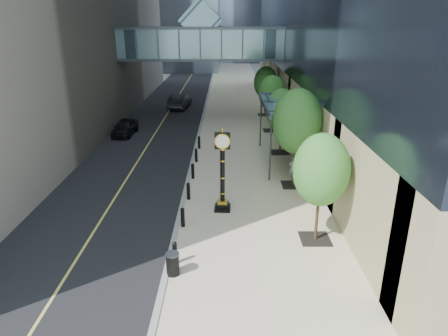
% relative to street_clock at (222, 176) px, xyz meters
% --- Properties ---
extents(ground, '(320.00, 320.00, 0.00)m').
position_rel_street_clock_xyz_m(ground, '(0.75, -6.08, -2.00)').
color(ground, gray).
rests_on(ground, ground).
extents(road, '(8.00, 180.00, 0.02)m').
position_rel_street_clock_xyz_m(road, '(-6.25, 33.92, -1.99)').
color(road, black).
rests_on(road, ground).
extents(sidewalk, '(8.00, 180.00, 0.06)m').
position_rel_street_clock_xyz_m(sidewalk, '(1.75, 33.92, -1.97)').
color(sidewalk, '#C6B498').
rests_on(sidewalk, ground).
extents(curb, '(0.25, 180.00, 0.07)m').
position_rel_street_clock_xyz_m(curb, '(-2.25, 33.92, -1.97)').
color(curb, gray).
rests_on(curb, ground).
extents(skywalk, '(17.00, 4.20, 5.80)m').
position_rel_street_clock_xyz_m(skywalk, '(-2.25, 21.92, 5.71)').
color(skywalk, slate).
rests_on(skywalk, ground).
extents(entrance_canopy, '(3.00, 8.00, 4.38)m').
position_rel_street_clock_xyz_m(entrance_canopy, '(4.23, 7.92, 2.19)').
color(entrance_canopy, '#383F44').
rests_on(entrance_canopy, ground).
extents(bollard_row, '(0.20, 16.20, 0.90)m').
position_rel_street_clock_xyz_m(bollard_row, '(-1.95, 2.92, -1.49)').
color(bollard_row, black).
rests_on(bollard_row, sidewalk).
extents(street_trees, '(2.91, 28.49, 5.98)m').
position_rel_street_clock_xyz_m(street_trees, '(4.35, 9.20, 1.65)').
color(street_trees, black).
rests_on(street_trees, sidewalk).
extents(street_clock, '(0.87, 0.87, 4.48)m').
position_rel_street_clock_xyz_m(street_clock, '(0.00, 0.00, 0.00)').
color(street_clock, black).
rests_on(street_clock, sidewalk).
extents(trash_bin, '(0.58, 0.58, 0.90)m').
position_rel_street_clock_xyz_m(trash_bin, '(-1.95, -5.85, -1.49)').
color(trash_bin, black).
rests_on(trash_bin, sidewalk).
extents(pedestrian, '(0.59, 0.42, 1.52)m').
position_rel_street_clock_xyz_m(pedestrian, '(4.46, 4.37, -1.18)').
color(pedestrian, '#A9A69B').
rests_on(pedestrian, sidewalk).
extents(car_near, '(1.87, 4.16, 1.39)m').
position_rel_street_clock_xyz_m(car_near, '(-8.81, 15.09, -1.29)').
color(car_near, black).
rests_on(car_near, road).
extents(car_far, '(2.42, 5.27, 1.68)m').
position_rel_street_clock_xyz_m(car_far, '(-5.16, 26.73, -1.15)').
color(car_far, black).
rests_on(car_far, road).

